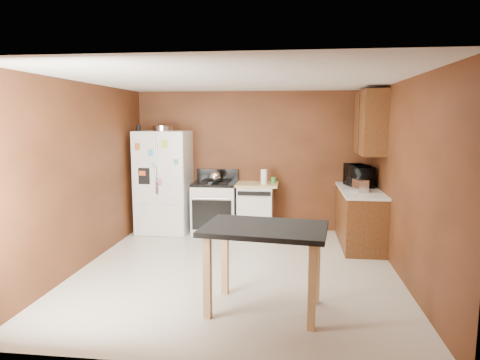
% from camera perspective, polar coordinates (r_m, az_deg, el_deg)
% --- Properties ---
extents(floor, '(4.50, 4.50, 0.00)m').
position_cam_1_polar(floor, '(5.84, -0.41, -11.98)').
color(floor, beige).
rests_on(floor, ground).
extents(ceiling, '(4.50, 4.50, 0.00)m').
position_cam_1_polar(ceiling, '(5.50, -0.44, 13.27)').
color(ceiling, white).
rests_on(ceiling, ground).
extents(wall_back, '(4.20, 0.00, 4.20)m').
position_cam_1_polar(wall_back, '(7.76, 1.70, 2.53)').
color(wall_back, brown).
rests_on(wall_back, ground).
extents(wall_front, '(4.20, 0.00, 4.20)m').
position_cam_1_polar(wall_front, '(3.35, -5.37, -4.98)').
color(wall_front, brown).
rests_on(wall_front, ground).
extents(wall_left, '(0.00, 4.50, 4.50)m').
position_cam_1_polar(wall_left, '(6.16, -20.18, 0.57)').
color(wall_left, brown).
rests_on(wall_left, ground).
extents(wall_right, '(0.00, 4.50, 4.50)m').
position_cam_1_polar(wall_right, '(5.66, 21.15, -0.10)').
color(wall_right, brown).
rests_on(wall_right, ground).
extents(roasting_pan, '(0.37, 0.37, 0.09)m').
position_cam_1_polar(roasting_pan, '(7.70, -10.19, 6.82)').
color(roasting_pan, silver).
rests_on(roasting_pan, refrigerator).
extents(pen_cup, '(0.07, 0.07, 0.11)m').
position_cam_1_polar(pen_cup, '(7.64, -13.36, 6.78)').
color(pen_cup, black).
rests_on(pen_cup, refrigerator).
extents(kettle, '(0.20, 0.20, 0.20)m').
position_cam_1_polar(kettle, '(7.48, -3.35, 0.41)').
color(kettle, silver).
rests_on(kettle, gas_range).
extents(paper_towel, '(0.11, 0.11, 0.26)m').
position_cam_1_polar(paper_towel, '(7.38, 3.21, 0.43)').
color(paper_towel, white).
rests_on(paper_towel, dishwasher).
extents(green_canister, '(0.11, 0.11, 0.10)m').
position_cam_1_polar(green_canister, '(7.53, 4.45, -0.02)').
color(green_canister, green).
rests_on(green_canister, dishwasher).
extents(toaster, '(0.22, 0.29, 0.19)m').
position_cam_1_polar(toaster, '(6.82, 15.75, -0.71)').
color(toaster, silver).
rests_on(toaster, right_cabinets).
extents(microwave, '(0.53, 0.67, 0.32)m').
position_cam_1_polar(microwave, '(7.34, 15.54, 0.44)').
color(microwave, black).
rests_on(microwave, right_cabinets).
extents(refrigerator, '(0.90, 0.80, 1.80)m').
position_cam_1_polar(refrigerator, '(7.72, -10.11, -0.23)').
color(refrigerator, white).
rests_on(refrigerator, ground).
extents(gas_range, '(0.76, 0.68, 1.10)m').
position_cam_1_polar(gas_range, '(7.64, -3.34, -3.54)').
color(gas_range, white).
rests_on(gas_range, ground).
extents(dishwasher, '(0.78, 0.63, 0.89)m').
position_cam_1_polar(dishwasher, '(7.57, 2.07, -3.71)').
color(dishwasher, white).
rests_on(dishwasher, ground).
extents(right_cabinets, '(0.63, 1.58, 2.45)m').
position_cam_1_polar(right_cabinets, '(7.10, 16.05, -1.10)').
color(right_cabinets, brown).
rests_on(right_cabinets, ground).
extents(island, '(1.36, 0.99, 0.91)m').
position_cam_1_polar(island, '(4.47, 3.30, -7.89)').
color(island, black).
rests_on(island, ground).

